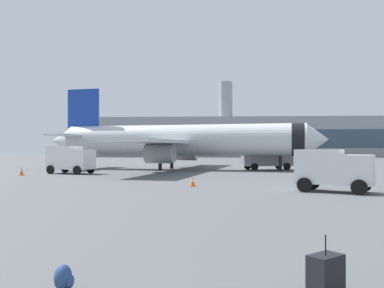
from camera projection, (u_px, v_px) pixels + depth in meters
airplane_at_gate at (180, 140)px, 50.07m from camera, size 35.66×32.34×10.50m
service_truck at (70, 158)px, 42.39m from camera, size 5.24×3.71×2.90m
fuel_truck at (266, 156)px, 50.18m from camera, size 6.42×3.98×3.20m
cargo_van at (333, 168)px, 24.50m from camera, size 4.83×3.84×2.60m
safety_cone_near at (193, 182)px, 28.21m from camera, size 0.44×0.44×0.64m
safety_cone_mid at (344, 176)px, 34.17m from camera, size 0.44×0.44×0.69m
safety_cone_far at (22, 171)px, 39.65m from camera, size 0.44×0.44×0.80m
rolling_suitcase at (326, 274)px, 7.26m from camera, size 0.75×0.72×1.10m
traveller_backpack at (64, 278)px, 7.54m from camera, size 0.36×0.40×0.48m
terminal_building at (236, 137)px, 131.03m from camera, size 92.98×18.76×24.39m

